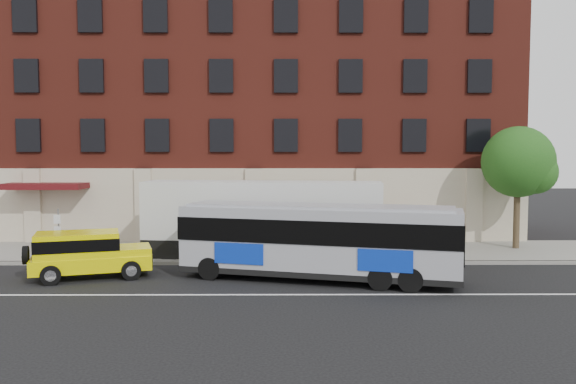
{
  "coord_description": "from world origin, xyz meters",
  "views": [
    {
      "loc": [
        1.69,
        -19.58,
        5.06
      ],
      "look_at": [
        1.83,
        5.5,
        3.3
      ],
      "focal_mm": 35.94,
      "sensor_mm": 36.0,
      "label": 1
    }
  ],
  "objects_px": {
    "sign_pole": "(58,232)",
    "street_tree": "(519,165)",
    "shipping_container": "(262,221)",
    "city_bus": "(319,239)",
    "yellow_suv": "(86,252)"
  },
  "relations": [
    {
      "from": "yellow_suv",
      "to": "street_tree",
      "type": "bearing_deg",
      "value": 17.39
    },
    {
      "from": "shipping_container",
      "to": "street_tree",
      "type": "bearing_deg",
      "value": 10.2
    },
    {
      "from": "sign_pole",
      "to": "street_tree",
      "type": "bearing_deg",
      "value": 8.61
    },
    {
      "from": "sign_pole",
      "to": "street_tree",
      "type": "relative_size",
      "value": 0.4
    },
    {
      "from": "street_tree",
      "to": "shipping_container",
      "type": "bearing_deg",
      "value": -169.8
    },
    {
      "from": "sign_pole",
      "to": "city_bus",
      "type": "relative_size",
      "value": 0.22
    },
    {
      "from": "shipping_container",
      "to": "yellow_suv",
      "type": "bearing_deg",
      "value": -150.69
    },
    {
      "from": "sign_pole",
      "to": "shipping_container",
      "type": "height_order",
      "value": "shipping_container"
    },
    {
      "from": "street_tree",
      "to": "yellow_suv",
      "type": "height_order",
      "value": "street_tree"
    },
    {
      "from": "city_bus",
      "to": "yellow_suv",
      "type": "xyz_separation_m",
      "value": [
        -9.3,
        0.5,
        -0.59
      ]
    },
    {
      "from": "street_tree",
      "to": "city_bus",
      "type": "xyz_separation_m",
      "value": [
        -10.53,
        -6.71,
        -2.75
      ]
    },
    {
      "from": "city_bus",
      "to": "shipping_container",
      "type": "distance_m",
      "value": 4.99
    },
    {
      "from": "street_tree",
      "to": "shipping_container",
      "type": "xyz_separation_m",
      "value": [
        -12.9,
        -2.32,
        -2.59
      ]
    },
    {
      "from": "street_tree",
      "to": "yellow_suv",
      "type": "bearing_deg",
      "value": -162.61
    },
    {
      "from": "street_tree",
      "to": "city_bus",
      "type": "distance_m",
      "value": 12.79
    }
  ]
}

